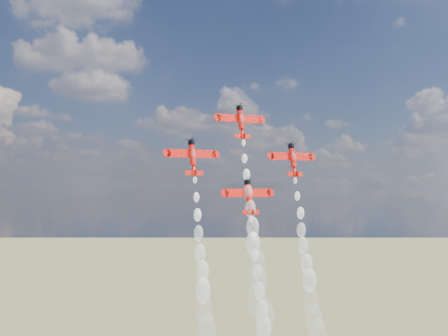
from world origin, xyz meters
TOP-DOWN VIEW (x-y plane):
  - plane_lead at (14.57, 16.35)m, footprint 13.24×4.88m
  - plane_left at (-0.18, 13.94)m, footprint 13.24×4.88m
  - plane_right at (29.32, 13.94)m, footprint 13.24×4.88m
  - plane_slot at (14.57, 11.54)m, footprint 13.24×4.88m
  - smoke_trail_lead at (14.53, 6.63)m, footprint 5.84×13.95m
  - smoke_trail_left at (-0.36, 4.15)m, footprint 5.21×13.64m
  - smoke_trail_right at (29.52, 4.23)m, footprint 5.27×14.20m

SIDE VIEW (x-z plane):
  - smoke_trail_right at x=29.52m, z-range 41.20..88.89m
  - smoke_trail_left at x=-0.36m, z-range 41.70..88.75m
  - smoke_trail_lead at x=14.53m, z-range 51.56..98.64m
  - plane_slot at x=14.57m, z-range 91.16..100.48m
  - plane_left at x=-0.18m, z-range 101.20..110.52m
  - plane_right at x=29.32m, z-range 101.20..110.52m
  - plane_lead at x=14.57m, z-range 111.25..120.56m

